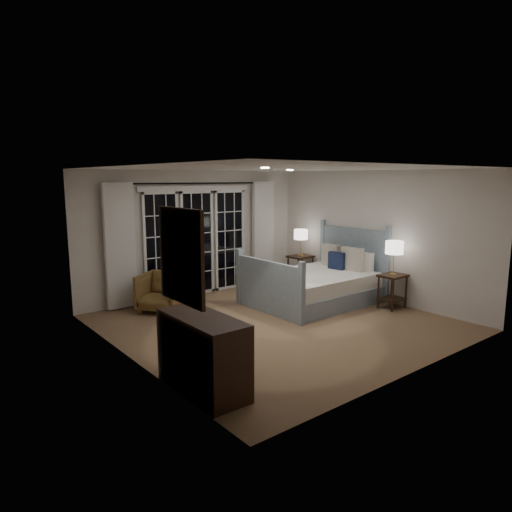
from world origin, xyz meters
TOP-DOWN VIEW (x-y plane):
  - floor at (0.00, 0.00)m, footprint 5.00×5.00m
  - ceiling at (0.00, 0.00)m, footprint 5.00×5.00m
  - wall_left at (-2.50, 0.00)m, footprint 0.02×5.00m
  - wall_right at (2.50, 0.00)m, footprint 0.02×5.00m
  - wall_back at (0.00, 2.50)m, footprint 5.00×0.02m
  - wall_front at (0.00, -2.50)m, footprint 5.00×0.02m
  - french_doors at (0.00, 2.46)m, footprint 2.50×0.04m
  - curtain_rod at (0.00, 2.40)m, footprint 3.50×0.03m
  - curtain_left at (-1.65, 2.38)m, footprint 0.55×0.10m
  - curtain_right at (1.65, 2.38)m, footprint 0.55×0.10m
  - downlight_a at (0.80, 0.60)m, footprint 0.12×0.12m
  - downlight_b at (-0.60, -0.40)m, footprint 0.12×0.12m
  - bed at (1.41, 0.50)m, footprint 2.32×1.67m
  - nightstand_left at (2.21, -0.65)m, footprint 0.48×0.39m
  - nightstand_right at (2.17, 1.70)m, footprint 0.51×0.41m
  - lamp_left at (2.21, -0.65)m, footprint 0.32×0.32m
  - lamp_right at (2.17, 1.70)m, footprint 0.30×0.30m
  - armchair at (-1.14, 1.80)m, footprint 1.05×1.05m
  - dresser at (-2.23, -1.29)m, footprint 0.51×1.21m
  - mirror at (-2.47, -1.29)m, footprint 0.05×0.85m

SIDE VIEW (x-z plane):
  - floor at x=0.00m, z-range 0.00..0.00m
  - bed at x=1.41m, z-range -0.34..1.02m
  - armchair at x=-1.14m, z-range 0.00..0.69m
  - nightstand_left at x=2.21m, z-range 0.10..0.73m
  - dresser at x=-2.23m, z-range 0.00..0.85m
  - nightstand_right at x=2.17m, z-range 0.11..0.77m
  - french_doors at x=0.00m, z-range -0.01..2.19m
  - lamp_left at x=2.21m, z-range 0.81..1.42m
  - lamp_right at x=2.17m, z-range 0.84..1.42m
  - curtain_left at x=-1.65m, z-range 0.02..2.27m
  - curtain_right at x=1.65m, z-range 0.02..2.27m
  - wall_left at x=-2.50m, z-range 0.00..2.50m
  - wall_right at x=2.50m, z-range 0.00..2.50m
  - wall_back at x=0.00m, z-range 0.00..2.50m
  - wall_front at x=0.00m, z-range 0.00..2.50m
  - mirror at x=-2.47m, z-range 1.05..2.05m
  - curtain_rod at x=0.00m, z-range 2.23..2.27m
  - downlight_a at x=0.80m, z-range 2.48..2.50m
  - downlight_b at x=-0.60m, z-range 2.48..2.50m
  - ceiling at x=0.00m, z-range 2.50..2.50m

